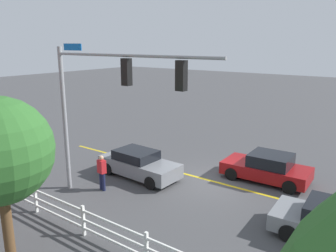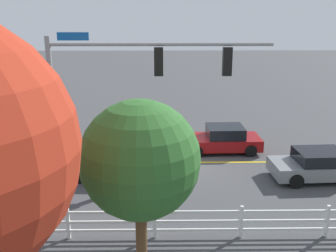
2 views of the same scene
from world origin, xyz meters
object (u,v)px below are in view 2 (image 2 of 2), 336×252
car_2 (222,139)px  pedestrian (100,177)px  car_0 (114,162)px  car_3 (323,165)px  tree_2 (140,160)px

car_2 → pedestrian: bearing=42.2°
car_0 → car_3: bearing=-0.3°
car_0 → car_2: bearing=33.6°
car_0 → pedestrian: bearing=-95.3°
car_2 → car_3: size_ratio=0.87×
car_0 → pedestrian: (0.30, 2.23, 0.25)m
car_0 → tree_2: size_ratio=0.83×
car_2 → pedestrian: size_ratio=2.50×
car_3 → tree_2: tree_2 is taller
car_3 → tree_2: size_ratio=0.91×
car_0 → pedestrian: 2.27m
car_0 → car_3: (-9.51, 0.42, -0.03)m
car_3 → pedestrian: bearing=-172.4°
pedestrian → tree_2: 6.55m
pedestrian → car_3: bearing=-69.2°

